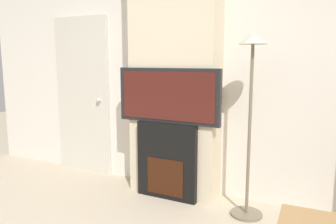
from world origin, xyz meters
TOP-DOWN VIEW (x-y plane):
  - wall_back at (0.00, 2.03)m, footprint 6.00×0.06m
  - chimney_breast at (0.00, 1.84)m, footprint 0.98×0.33m
  - fireplace at (0.00, 1.67)m, footprint 0.68×0.15m
  - television at (0.00, 1.67)m, footprint 1.15×0.07m
  - floor_lamp at (0.87, 1.63)m, footprint 0.30×0.30m
  - entry_door at (-1.42, 1.97)m, footprint 0.84×0.09m

SIDE VIEW (x-z plane):
  - fireplace at x=0.00m, z-range 0.00..0.82m
  - entry_door at x=-1.42m, z-range 0.00..2.03m
  - television at x=0.00m, z-range 0.83..1.40m
  - floor_lamp at x=0.87m, z-range 0.34..2.06m
  - wall_back at x=0.00m, z-range 0.00..2.70m
  - chimney_breast at x=0.00m, z-range 0.00..2.70m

